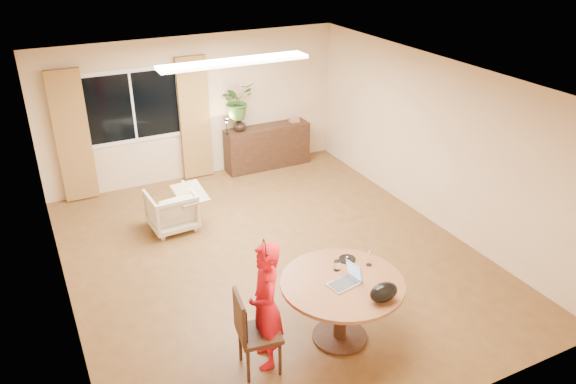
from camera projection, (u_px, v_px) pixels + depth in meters
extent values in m
plane|color=brown|center=(273.00, 257.00, 8.08)|extent=(6.50, 6.50, 0.00)
plane|color=white|center=(270.00, 79.00, 6.94)|extent=(6.50, 6.50, 0.00)
plane|color=tan|center=(195.00, 109.00, 10.12)|extent=(5.50, 0.00, 5.50)
plane|color=tan|center=(54.00, 219.00, 6.41)|extent=(0.00, 6.50, 6.50)
plane|color=tan|center=(433.00, 142.00, 8.62)|extent=(0.00, 6.50, 6.50)
cube|color=white|center=(133.00, 106.00, 9.58)|extent=(1.70, 0.02, 1.30)
cube|color=black|center=(133.00, 106.00, 9.57)|extent=(1.55, 0.01, 1.15)
cube|color=white|center=(133.00, 107.00, 9.57)|extent=(0.04, 0.01, 1.15)
cube|color=olive|center=(73.00, 137.00, 9.25)|extent=(0.55, 0.08, 2.25)
cube|color=olive|center=(195.00, 119.00, 10.10)|extent=(0.55, 0.08, 2.25)
cube|color=white|center=(234.00, 62.00, 7.92)|extent=(2.20, 0.35, 0.05)
cylinder|color=brown|center=(342.00, 283.00, 6.19)|extent=(1.38, 1.38, 0.04)
cylinder|color=black|center=(341.00, 312.00, 6.36)|extent=(0.15, 0.15, 0.74)
cylinder|color=black|center=(339.00, 336.00, 6.52)|extent=(0.64, 0.64, 0.03)
imported|color=red|center=(266.00, 306.00, 5.87)|extent=(0.61, 0.47, 1.48)
imported|color=beige|center=(172.00, 210.00, 8.70)|extent=(0.72, 0.74, 0.64)
cube|color=black|center=(267.00, 147.00, 10.85)|extent=(1.66, 0.41, 0.83)
imported|color=black|center=(239.00, 125.00, 10.39)|extent=(0.29, 0.29, 0.25)
imported|color=#276124|center=(237.00, 101.00, 10.17)|extent=(0.73, 0.68, 0.66)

